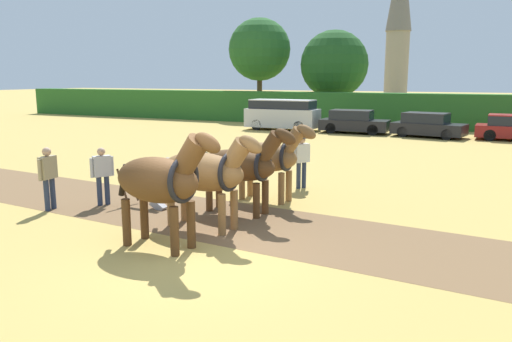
# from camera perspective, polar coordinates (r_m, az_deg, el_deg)

# --- Properties ---
(ground_plane) EXTENTS (240.00, 240.00, 0.00)m
(ground_plane) POSITION_cam_1_polar(r_m,az_deg,el_deg) (10.00, -6.97, -9.83)
(ground_plane) COLOR tan
(plowed_furrow_strip) EXTENTS (35.96, 5.95, 0.01)m
(plowed_furrow_strip) POSITION_cam_1_polar(r_m,az_deg,el_deg) (16.04, -20.27, -2.55)
(plowed_furrow_strip) COLOR brown
(plowed_furrow_strip) RESTS_ON ground
(hedgerow) EXTENTS (70.86, 1.62, 2.40)m
(hedgerow) POSITION_cam_1_polar(r_m,az_deg,el_deg) (36.38, 17.48, 6.57)
(hedgerow) COLOR #286023
(hedgerow) RESTS_ON ground
(tree_far_left) EXTENTS (5.27, 5.27, 8.46)m
(tree_far_left) POSITION_cam_1_polar(r_m,az_deg,el_deg) (43.68, 0.41, 13.69)
(tree_far_left) COLOR #4C3823
(tree_far_left) RESTS_ON ground
(tree_left) EXTENTS (5.43, 5.43, 7.23)m
(tree_left) POSITION_cam_1_polar(r_m,az_deg,el_deg) (41.48, 8.93, 11.95)
(tree_left) COLOR brown
(tree_left) RESTS_ON ground
(church_spire) EXTENTS (3.06, 3.06, 19.86)m
(church_spire) POSITION_cam_1_polar(r_m,az_deg,el_deg) (64.70, 16.02, 16.39)
(church_spire) COLOR gray
(church_spire) RESTS_ON ground
(draft_horse_lead_left) EXTENTS (2.70, 1.13, 2.54)m
(draft_horse_lead_left) POSITION_cam_1_polar(r_m,az_deg,el_deg) (10.30, -10.76, -1.02)
(draft_horse_lead_left) COLOR #513319
(draft_horse_lead_left) RESTS_ON ground
(draft_horse_lead_right) EXTENTS (2.87, 1.09, 2.33)m
(draft_horse_lead_right) POSITION_cam_1_polar(r_m,az_deg,el_deg) (11.52, -5.81, -0.14)
(draft_horse_lead_right) COLOR brown
(draft_horse_lead_right) RESTS_ON ground
(draft_horse_trail_left) EXTENTS (2.92, 1.00, 2.35)m
(draft_horse_trail_left) POSITION_cam_1_polar(r_m,az_deg,el_deg) (12.79, -1.74, 0.66)
(draft_horse_trail_left) COLOR #513319
(draft_horse_trail_left) RESTS_ON ground
(draft_horse_trail_right) EXTENTS (2.68, 1.00, 2.31)m
(draft_horse_trail_right) POSITION_cam_1_polar(r_m,az_deg,el_deg) (14.12, 1.50, 1.61)
(draft_horse_trail_right) COLOR brown
(draft_horse_trail_right) RESTS_ON ground
(plow) EXTENTS (1.53, 0.49, 1.13)m
(plow) POSITION_cam_1_polar(r_m,az_deg,el_deg) (13.86, -12.34, -2.82)
(plow) COLOR #4C331E
(plow) RESTS_ON ground
(farmer_at_plow) EXTENTS (0.41, 0.57, 1.60)m
(farmer_at_plow) POSITION_cam_1_polar(r_m,az_deg,el_deg) (14.31, -17.16, -0.13)
(farmer_at_plow) COLOR #28334C
(farmer_at_plow) RESTS_ON ground
(farmer_beside_team) EXTENTS (0.43, 0.58, 1.71)m
(farmer_beside_team) POSITION_cam_1_polar(r_m,az_deg,el_deg) (15.84, 5.23, 1.61)
(farmer_beside_team) COLOR #28334C
(farmer_beside_team) RESTS_ON ground
(farmer_onlooker_left) EXTENTS (0.25, 0.67, 1.68)m
(farmer_onlooker_left) POSITION_cam_1_polar(r_m,az_deg,el_deg) (14.26, -22.66, -0.29)
(farmer_onlooker_left) COLOR #28334C
(farmer_onlooker_left) RESTS_ON ground
(parked_van) EXTENTS (4.83, 1.97, 2.03)m
(parked_van) POSITION_cam_1_polar(r_m,az_deg,el_deg) (33.62, 3.03, 6.48)
(parked_van) COLOR #BCBCC1
(parked_van) RESTS_ON ground
(parked_car_left) EXTENTS (4.27, 1.94, 1.46)m
(parked_car_left) POSITION_cam_1_polar(r_m,az_deg,el_deg) (32.29, 11.09, 5.53)
(parked_car_left) COLOR black
(parked_car_left) RESTS_ON ground
(parked_car_center_left) EXTENTS (4.35, 2.50, 1.43)m
(parked_car_center_left) POSITION_cam_1_polar(r_m,az_deg,el_deg) (31.23, 19.03, 4.95)
(parked_car_center_left) COLOR black
(parked_car_center_left) RESTS_ON ground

